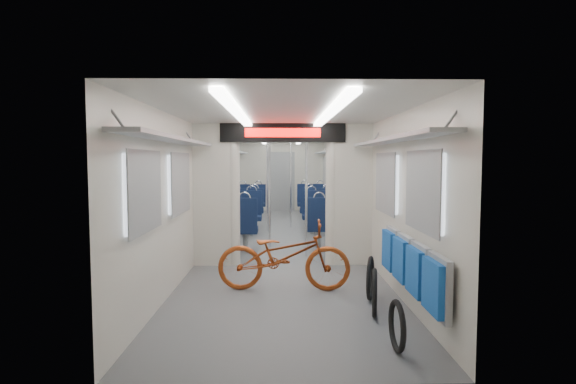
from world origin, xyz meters
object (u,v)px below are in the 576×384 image
object	(u,v)px
seat_bay_near_right	(326,215)
stanchion_near_right	(306,192)
bike_hoop_a	(397,329)
stanchion_near_left	(270,191)
stanchion_far_right	(291,182)
bicycle	(284,256)
seat_bay_near_left	(237,216)
flip_bench	(410,265)
stanchion_far_left	(267,184)
bike_hoop_c	(370,280)
bike_hoop_b	(375,295)
seat_bay_far_left	(248,202)
seat_bay_far_right	(315,202)

from	to	relation	value
seat_bay_near_right	stanchion_near_right	xyz separation A→B (m)	(-0.52, -1.62, 0.60)
bike_hoop_a	stanchion_near_left	world-z (taller)	stanchion_near_left
stanchion_near_right	stanchion_far_right	xyz separation A→B (m)	(-0.19, 3.50, 0.00)
bicycle	seat_bay_near_right	world-z (taller)	seat_bay_near_right
seat_bay_near_left	flip_bench	bearing A→B (deg)	-63.26
stanchion_far_left	bike_hoop_c	bearing A→B (deg)	-75.47
bicycle	stanchion_far_left	bearing A→B (deg)	7.26
seat_bay_near_left	bike_hoop_b	bearing A→B (deg)	-66.89
bike_hoop_b	seat_bay_far_left	bearing A→B (deg)	104.02
bike_hoop_b	seat_bay_far_left	world-z (taller)	seat_bay_far_left
bike_hoop_a	seat_bay_near_right	size ratio (longest dim) A/B	0.22
seat_bay_near_right	stanchion_far_right	xyz separation A→B (m)	(-0.70, 1.89, 0.60)
bike_hoop_a	seat_bay_near_left	world-z (taller)	seat_bay_near_left
seat_bay_near_right	stanchion_near_right	world-z (taller)	stanchion_near_right
flip_bench	seat_bay_near_left	xyz separation A→B (m)	(-2.29, 4.54, -0.02)
seat_bay_near_left	stanchion_near_right	size ratio (longest dim) A/B	0.95
bicycle	stanchion_near_left	distance (m)	2.41
flip_bench	bike_hoop_a	xyz separation A→B (m)	(-0.36, -0.86, -0.37)
seat_bay_far_right	stanchion_far_left	bearing A→B (deg)	-127.71
stanchion_far_left	stanchion_near_right	bearing A→B (deg)	-75.33
stanchion_far_right	bike_hoop_a	bearing A→B (deg)	-84.17
seat_bay_far_left	stanchion_far_right	xyz separation A→B (m)	(1.17, -1.08, 0.60)
flip_bench	seat_bay_near_left	bearing A→B (deg)	116.74
bicycle	bike_hoop_c	world-z (taller)	bicycle
flip_bench	stanchion_far_left	bearing A→B (deg)	105.64
seat_bay_near_right	stanchion_far_right	size ratio (longest dim) A/B	0.92
flip_bench	bike_hoop_a	bearing A→B (deg)	-112.68
bike_hoop_a	bike_hoop_b	size ratio (longest dim) A/B	0.88
stanchion_far_left	seat_bay_far_left	bearing A→B (deg)	109.58
seat_bay_near_right	bike_hoop_a	bearing A→B (deg)	-89.38
seat_bay_near_right	stanchion_far_left	xyz separation A→B (m)	(-1.29, 1.33, 0.60)
flip_bench	stanchion_near_right	size ratio (longest dim) A/B	0.93
bike_hoop_b	bike_hoop_c	world-z (taller)	bike_hoop_c
bike_hoop_b	seat_bay_far_left	size ratio (longest dim) A/B	0.25
seat_bay_near_left	stanchion_near_left	distance (m)	1.49
bike_hoop_a	bike_hoop_c	distance (m)	1.50
seat_bay_far_right	stanchion_near_right	distance (m)	4.67
stanchion_near_left	stanchion_far_right	bearing A→B (deg)	81.94
stanchion_near_left	bicycle	bearing A→B (deg)	-84.11
seat_bay_far_right	stanchion_near_left	bearing A→B (deg)	-104.94
bike_hoop_b	stanchion_far_left	world-z (taller)	stanchion_far_left
stanchion_near_right	seat_bay_far_right	bearing A→B (deg)	83.60
bike_hoop_c	seat_bay_far_right	size ratio (longest dim) A/B	0.25
flip_bench	seat_bay_far_left	xyz separation A→B (m)	(-2.29, 7.73, -0.03)
seat_bay_far_left	seat_bay_far_right	distance (m)	1.87
bike_hoop_b	seat_bay_far_right	bearing A→B (deg)	90.37
stanchion_far_left	stanchion_far_right	bearing A→B (deg)	43.92
flip_bench	seat_bay_near_right	bearing A→B (deg)	95.02
bike_hoop_c	stanchion_far_right	size ratio (longest dim) A/B	0.24
seat_bay_far_left	bike_hoop_a	bearing A→B (deg)	-77.32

